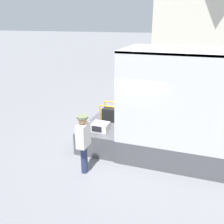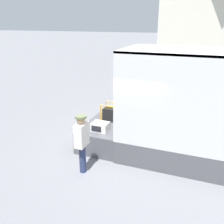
# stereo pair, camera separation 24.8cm
# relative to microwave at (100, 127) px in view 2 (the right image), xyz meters

# --- Properties ---
(ground_plane) EXTENTS (160.00, 160.00, 0.00)m
(ground_plane) POSITION_rel_microwave_xyz_m (0.64, 0.48, -0.82)
(ground_plane) COLOR slate
(tailgate_deck) EXTENTS (1.33, 2.00, 0.69)m
(tailgate_deck) POSITION_rel_microwave_xyz_m (-0.03, 0.48, -0.48)
(tailgate_deck) COLOR #4C4C51
(tailgate_deck) RESTS_ON ground
(microwave) EXTENTS (0.50, 0.40, 0.26)m
(microwave) POSITION_rel_microwave_xyz_m (0.00, 0.00, 0.00)
(microwave) COLOR white
(microwave) RESTS_ON tailgate_deck
(portable_generator) EXTENTS (0.60, 0.49, 0.59)m
(portable_generator) POSITION_rel_microwave_xyz_m (0.01, 0.93, 0.09)
(portable_generator) COLOR black
(portable_generator) RESTS_ON tailgate_deck
(worker_person) EXTENTS (0.30, 0.44, 1.64)m
(worker_person) POSITION_rel_microwave_xyz_m (0.03, -1.26, 0.18)
(worker_person) COLOR navy
(worker_person) RESTS_ON ground
(house_backdrop) EXTENTS (8.49, 7.19, 9.96)m
(house_backdrop) POSITION_rel_microwave_xyz_m (3.36, 14.77, 4.25)
(house_backdrop) COLOR beige
(house_backdrop) RESTS_ON ground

